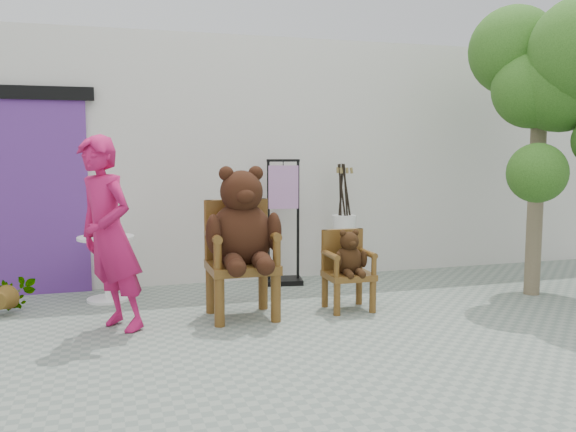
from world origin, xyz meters
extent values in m
plane|color=gray|center=(0.00, 0.00, 0.00)|extent=(60.00, 60.00, 0.00)
cube|color=silver|center=(0.00, 3.10, 1.50)|extent=(9.00, 1.00, 3.00)
cube|color=#592B81|center=(-3.00, 2.58, 1.10)|extent=(1.20, 0.08, 2.20)
cube|color=black|center=(-3.00, 2.54, 2.25)|extent=(1.40, 0.06, 0.15)
cylinder|color=#513211|center=(-1.23, 0.73, 0.23)|extent=(0.10, 0.10, 0.46)
cylinder|color=#513211|center=(-1.23, 1.22, 0.23)|extent=(0.10, 0.10, 0.46)
cylinder|color=#513211|center=(-0.69, 0.73, 0.23)|extent=(0.10, 0.10, 0.46)
cylinder|color=#513211|center=(-0.69, 1.22, 0.23)|extent=(0.10, 0.10, 0.46)
cube|color=#513211|center=(-0.96, 0.97, 0.50)|extent=(0.65, 0.60, 0.09)
cube|color=#513211|center=(-0.96, 1.23, 0.84)|extent=(0.62, 0.09, 0.60)
cylinder|color=#513211|center=(-1.24, 1.23, 0.84)|extent=(0.09, 0.09, 0.60)
cylinder|color=#513211|center=(-1.24, 0.73, 0.68)|extent=(0.08, 0.08, 0.27)
cylinder|color=#513211|center=(-1.24, 0.97, 0.81)|extent=(0.09, 0.57, 0.09)
cylinder|color=#513211|center=(-0.68, 1.23, 0.84)|extent=(0.09, 0.09, 0.60)
cylinder|color=#513211|center=(-0.68, 0.73, 0.68)|extent=(0.08, 0.08, 0.27)
cylinder|color=#513211|center=(-0.68, 0.97, 0.81)|extent=(0.09, 0.57, 0.09)
ellipsoid|color=black|center=(-0.96, 1.00, 0.80)|extent=(0.62, 0.53, 0.65)
sphere|color=black|center=(-0.96, 0.97, 1.23)|extent=(0.41, 0.41, 0.41)
ellipsoid|color=black|center=(-0.96, 0.81, 1.20)|extent=(0.19, 0.15, 0.15)
sphere|color=black|center=(-1.11, 0.98, 1.41)|extent=(0.14, 0.14, 0.14)
sphere|color=black|center=(-0.82, 0.98, 1.41)|extent=(0.14, 0.14, 0.14)
ellipsoid|color=black|center=(-1.26, 0.87, 0.85)|extent=(0.14, 0.21, 0.37)
ellipsoid|color=black|center=(-1.10, 0.73, 0.59)|extent=(0.18, 0.36, 0.18)
sphere|color=black|center=(-1.10, 0.58, 0.57)|extent=(0.18, 0.18, 0.18)
ellipsoid|color=black|center=(-0.67, 0.87, 0.85)|extent=(0.14, 0.21, 0.37)
ellipsoid|color=black|center=(-0.83, 0.73, 0.59)|extent=(0.18, 0.36, 0.18)
sphere|color=black|center=(-0.83, 0.58, 0.57)|extent=(0.18, 0.18, 0.18)
cylinder|color=#513211|center=(-0.06, 0.76, 0.16)|extent=(0.07, 0.07, 0.32)
cylinder|color=#513211|center=(-0.06, 1.11, 0.16)|extent=(0.07, 0.07, 0.32)
cylinder|color=#513211|center=(0.33, 0.76, 0.16)|extent=(0.07, 0.07, 0.32)
cylinder|color=#513211|center=(0.33, 1.11, 0.16)|extent=(0.07, 0.07, 0.32)
cube|color=#513211|center=(0.14, 0.93, 0.35)|extent=(0.46, 0.42, 0.06)
cube|color=#513211|center=(0.14, 1.12, 0.60)|extent=(0.44, 0.06, 0.42)
cylinder|color=#513211|center=(-0.06, 1.12, 0.60)|extent=(0.06, 0.06, 0.42)
cylinder|color=#513211|center=(-0.06, 0.76, 0.48)|extent=(0.05, 0.05, 0.19)
cylinder|color=#513211|center=(-0.06, 0.93, 0.58)|extent=(0.06, 0.40, 0.06)
cylinder|color=#513211|center=(0.34, 1.12, 0.60)|extent=(0.06, 0.06, 0.42)
cylinder|color=#513211|center=(0.34, 0.76, 0.48)|extent=(0.05, 0.05, 0.19)
cylinder|color=#513211|center=(0.34, 0.93, 0.58)|extent=(0.06, 0.40, 0.06)
ellipsoid|color=black|center=(0.14, 0.94, 0.51)|extent=(0.29, 0.25, 0.31)
sphere|color=black|center=(0.14, 0.92, 0.71)|extent=(0.19, 0.19, 0.19)
ellipsoid|color=black|center=(0.14, 0.85, 0.70)|extent=(0.09, 0.07, 0.07)
sphere|color=black|center=(0.07, 0.93, 0.79)|extent=(0.07, 0.07, 0.07)
sphere|color=black|center=(0.20, 0.93, 0.79)|extent=(0.07, 0.07, 0.07)
ellipsoid|color=black|center=(0.00, 0.88, 0.53)|extent=(0.07, 0.10, 0.17)
ellipsoid|color=black|center=(0.07, 0.81, 0.41)|extent=(0.09, 0.17, 0.09)
sphere|color=black|center=(0.07, 0.74, 0.40)|extent=(0.08, 0.08, 0.08)
ellipsoid|color=black|center=(0.28, 0.88, 0.53)|extent=(0.07, 0.10, 0.17)
ellipsoid|color=black|center=(0.20, 0.81, 0.41)|extent=(0.09, 0.17, 0.09)
sphere|color=black|center=(0.20, 0.74, 0.40)|extent=(0.08, 0.08, 0.08)
imported|color=#B21552|center=(-2.19, 0.85, 0.88)|extent=(0.71, 0.77, 1.76)
cylinder|color=white|center=(-2.23, 2.03, 0.69)|extent=(0.60, 0.60, 0.03)
cylinder|color=white|center=(-2.23, 2.03, 0.35)|extent=(0.06, 0.06, 0.68)
cylinder|color=white|center=(-2.23, 2.03, 0.01)|extent=(0.44, 0.44, 0.03)
cube|color=black|center=(-0.34, 2.32, 0.75)|extent=(0.03, 0.03, 1.50)
cube|color=black|center=(0.02, 2.27, 0.75)|extent=(0.03, 0.03, 1.50)
cube|color=black|center=(-0.16, 2.29, 1.50)|extent=(0.40, 0.09, 0.03)
cube|color=black|center=(-0.16, 2.29, 0.03)|extent=(0.50, 0.42, 0.06)
cube|color=#B07CB5|center=(-0.16, 2.28, 1.18)|extent=(0.36, 0.10, 0.52)
cylinder|color=black|center=(-0.16, 2.29, 1.47)|extent=(0.01, 0.01, 0.08)
cylinder|color=white|center=(0.63, 2.28, 0.44)|extent=(0.32, 0.32, 0.03)
cylinder|color=white|center=(0.71, 2.37, 0.22)|extent=(0.03, 0.03, 0.44)
cylinder|color=white|center=(0.54, 2.37, 0.22)|extent=(0.03, 0.03, 0.44)
cylinder|color=white|center=(0.54, 2.20, 0.22)|extent=(0.03, 0.03, 0.44)
cylinder|color=white|center=(0.71, 2.20, 0.22)|extent=(0.03, 0.03, 0.44)
cylinder|color=black|center=(0.60, 2.32, 1.05)|extent=(0.08, 0.06, 0.80)
cylinder|color=olive|center=(0.58, 2.34, 1.38)|extent=(0.04, 0.04, 0.07)
cylinder|color=black|center=(0.63, 2.23, 1.05)|extent=(0.09, 0.03, 0.80)
cylinder|color=olive|center=(0.63, 2.21, 1.38)|extent=(0.04, 0.04, 0.07)
cylinder|color=black|center=(0.58, 2.29, 1.05)|extent=(0.04, 0.12, 0.80)
cylinder|color=olive|center=(0.54, 2.29, 1.38)|extent=(0.04, 0.04, 0.07)
cylinder|color=black|center=(0.59, 2.25, 1.05)|extent=(0.11, 0.11, 0.80)
cylinder|color=olive|center=(0.56, 2.22, 1.38)|extent=(0.04, 0.04, 0.08)
cylinder|color=black|center=(0.65, 2.24, 1.05)|extent=(0.18, 0.10, 0.79)
cylinder|color=olive|center=(0.67, 2.18, 1.38)|extent=(0.05, 0.04, 0.08)
cylinder|color=black|center=(0.59, 2.32, 1.05)|extent=(0.11, 0.09, 0.80)
cylinder|color=olive|center=(0.57, 2.35, 1.38)|extent=(0.04, 0.04, 0.08)
cylinder|color=brown|center=(2.39, 0.96, 1.51)|extent=(0.17, 0.17, 3.02)
sphere|color=#1A3F11|center=(2.42, 1.10, 2.52)|extent=(0.91, 0.91, 0.91)
sphere|color=#1A3F11|center=(2.74, 1.50, 2.61)|extent=(1.05, 1.05, 1.05)
sphere|color=#1A3F11|center=(2.21, 0.88, 2.28)|extent=(0.85, 0.85, 0.85)
sphere|color=#1A3F11|center=(2.43, 0.70, 2.33)|extent=(1.03, 1.03, 1.03)
sphere|color=#1A3F11|center=(2.56, 1.20, 2.35)|extent=(0.92, 0.92, 0.92)
sphere|color=#1A3F11|center=(2.17, 1.16, 2.72)|extent=(0.98, 0.98, 0.98)
sphere|color=#1A3F11|center=(1.95, 0.42, 1.40)|extent=(0.60, 0.60, 0.60)
imported|color=#1A3F11|center=(-3.15, 1.79, 0.21)|extent=(0.47, 0.45, 0.42)
camera|label=1|loc=(-2.21, -4.73, 1.65)|focal=38.00mm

